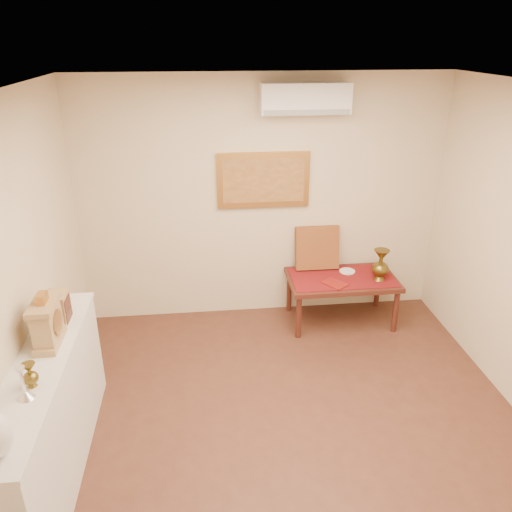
{
  "coord_description": "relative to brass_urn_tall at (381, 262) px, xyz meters",
  "views": [
    {
      "loc": [
        -0.66,
        -2.96,
        3.04
      ],
      "look_at": [
        -0.2,
        1.15,
        1.19
      ],
      "focal_mm": 35.0,
      "sensor_mm": 36.0,
      "label": 1
    }
  ],
  "objects": [
    {
      "name": "menu",
      "position": [
        -0.51,
        -0.06,
        -0.21
      ],
      "size": [
        0.29,
        0.31,
        0.01
      ],
      "primitive_type": "cube",
      "rotation": [
        0.0,
        0.0,
        0.64
      ],
      "color": "maroon",
      "rests_on": "table_cloth"
    },
    {
      "name": "wall_left",
      "position": [
        -3.24,
        -1.78,
        0.58
      ],
      "size": [
        0.02,
        4.5,
        2.7
      ],
      "primitive_type": "cube",
      "color": "beige",
      "rests_on": "ground"
    },
    {
      "name": "brass_urn_tall",
      "position": [
        0.0,
        0.0,
        0.0
      ],
      "size": [
        0.19,
        0.19,
        0.43
      ],
      "primitive_type": null,
      "color": "brown",
      "rests_on": "table_cloth"
    },
    {
      "name": "wall_back",
      "position": [
        -1.24,
        0.47,
        0.58
      ],
      "size": [
        4.0,
        0.02,
        2.7
      ],
      "primitive_type": "cube",
      "color": "beige",
      "rests_on": "ground"
    },
    {
      "name": "candlestick",
      "position": [
        -3.04,
        -2.14,
        0.32
      ],
      "size": [
        0.11,
        0.11,
        0.23
      ],
      "primitive_type": null,
      "color": "silver",
      "rests_on": "display_ledge"
    },
    {
      "name": "display_ledge",
      "position": [
        -3.06,
        -1.78,
        -0.28
      ],
      "size": [
        0.37,
        2.02,
        0.98
      ],
      "color": "silver",
      "rests_on": "floor"
    },
    {
      "name": "ceiling",
      "position": [
        -1.24,
        -1.78,
        1.93
      ],
      "size": [
        4.5,
        4.5,
        0.0
      ],
      "primitive_type": "plane",
      "rotation": [
        3.14,
        0.0,
        0.0
      ],
      "color": "silver",
      "rests_on": "ground"
    },
    {
      "name": "floor",
      "position": [
        -1.24,
        -1.78,
        -0.77
      ],
      "size": [
        4.5,
        4.5,
        0.0
      ],
      "primitive_type": "plane",
      "color": "#562F22",
      "rests_on": "ground"
    },
    {
      "name": "plate",
      "position": [
        -0.29,
        0.23,
        -0.21
      ],
      "size": [
        0.18,
        0.18,
        0.01
      ],
      "primitive_type": "cylinder",
      "color": "silver",
      "rests_on": "table_cloth"
    },
    {
      "name": "wooden_chest",
      "position": [
        -3.05,
        -1.23,
        0.33
      ],
      "size": [
        0.16,
        0.21,
        0.24
      ],
      "color": "tan",
      "rests_on": "display_ledge"
    },
    {
      "name": "low_table",
      "position": [
        -0.39,
        0.1,
        -0.29
      ],
      "size": [
        1.2,
        0.7,
        0.55
      ],
      "color": "#4A1F16",
      "rests_on": "floor"
    },
    {
      "name": "mantel_clock",
      "position": [
        -3.04,
        -1.54,
        0.38
      ],
      "size": [
        0.17,
        0.36,
        0.41
      ],
      "color": "tan",
      "rests_on": "display_ledge"
    },
    {
      "name": "painting",
      "position": [
        -1.24,
        0.44,
        0.83
      ],
      "size": [
        1.0,
        0.06,
        0.6
      ],
      "color": "#BA813B",
      "rests_on": "wall_back"
    },
    {
      "name": "ac_unit",
      "position": [
        -0.84,
        0.34,
        1.68
      ],
      "size": [
        0.9,
        0.25,
        0.3
      ],
      "color": "white",
      "rests_on": "wall_back"
    },
    {
      "name": "table_cloth",
      "position": [
        -0.39,
        0.1,
        -0.22
      ],
      "size": [
        1.14,
        0.59,
        0.01
      ],
      "primitive_type": "cube",
      "color": "maroon",
      "rests_on": "low_table"
    },
    {
      "name": "brass_urn_small",
      "position": [
        -3.03,
        -2.02,
        0.32
      ],
      "size": [
        0.1,
        0.1,
        0.22
      ],
      "primitive_type": null,
      "color": "brown",
      "rests_on": "display_ledge"
    },
    {
      "name": "cushion",
      "position": [
        -0.62,
        0.38,
        0.03
      ],
      "size": [
        0.5,
        0.2,
        0.51
      ],
      "primitive_type": "cube",
      "rotation": [
        -0.21,
        0.0,
        0.0
      ],
      "color": "#601B13",
      "rests_on": "table_cloth"
    }
  ]
}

